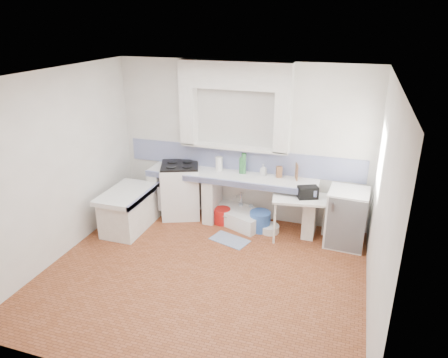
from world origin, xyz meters
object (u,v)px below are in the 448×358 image
(side_table, at_px, (300,219))
(sink, at_px, (238,217))
(stove, at_px, (181,191))
(fridge, at_px, (346,218))

(side_table, bearing_deg, sink, 158.60)
(stove, distance_m, side_table, 2.24)
(sink, height_order, fridge, fridge)
(sink, xyz_separation_m, fridge, (1.85, -0.15, 0.35))
(sink, distance_m, fridge, 1.89)
(stove, xyz_separation_m, fridge, (2.94, -0.16, -0.01))
(sink, bearing_deg, fridge, 18.57)
(stove, height_order, sink, stove)
(stove, relative_size, sink, 0.96)
(stove, distance_m, fridge, 2.95)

